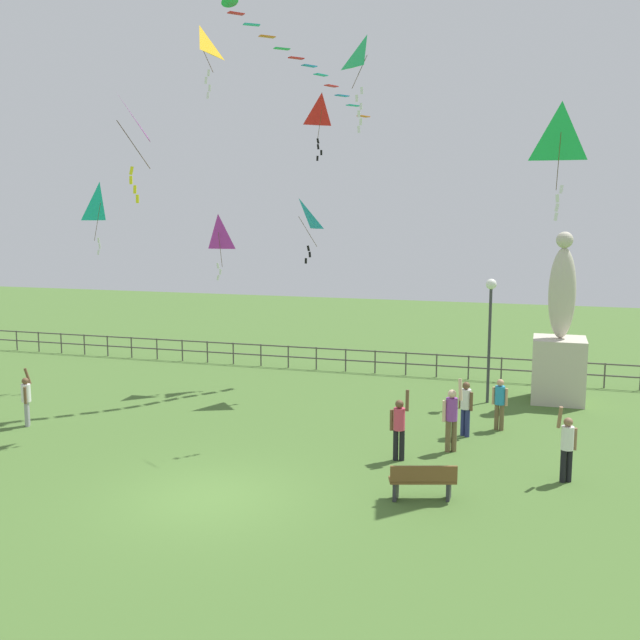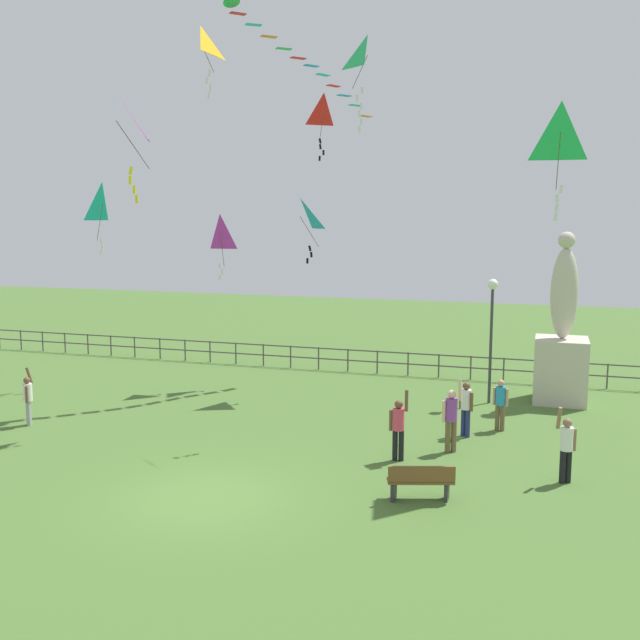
# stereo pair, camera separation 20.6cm
# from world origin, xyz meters

# --- Properties ---
(ground_plane) EXTENTS (80.00, 80.00, 0.00)m
(ground_plane) POSITION_xyz_m (0.00, 0.00, 0.00)
(ground_plane) COLOR #476B2D
(statue_monument) EXTENTS (1.75, 1.75, 5.85)m
(statue_monument) POSITION_xyz_m (7.78, 11.46, 1.82)
(statue_monument) COLOR beige
(statue_monument) RESTS_ON ground_plane
(lamppost) EXTENTS (0.36, 0.36, 4.28)m
(lamppost) POSITION_xyz_m (5.47, 10.56, 3.12)
(lamppost) COLOR #38383D
(lamppost) RESTS_ON ground_plane
(park_bench) EXTENTS (1.55, 0.83, 0.85)m
(park_bench) POSITION_xyz_m (4.70, 1.27, 0.46)
(park_bench) COLOR brown
(park_bench) RESTS_ON ground_plane
(person_0) EXTENTS (0.46, 0.29, 1.56)m
(person_0) POSITION_xyz_m (6.04, 7.36, 0.90)
(person_0) COLOR brown
(person_0) RESTS_ON ground_plane
(person_1) EXTENTS (0.54, 0.32, 2.03)m
(person_1) POSITION_xyz_m (4.90, 4.91, 1.02)
(person_1) COLOR brown
(person_1) RESTS_ON ground_plane
(person_2) EXTENTS (0.50, 0.30, 1.88)m
(person_2) POSITION_xyz_m (7.82, 3.43, 0.94)
(person_2) COLOR black
(person_2) RESTS_ON ground_plane
(person_4) EXTENTS (0.51, 0.30, 1.92)m
(person_4) POSITION_xyz_m (3.67, 3.79, 0.96)
(person_4) COLOR black
(person_4) RESTS_ON ground_plane
(person_5) EXTENTS (0.43, 0.30, 1.62)m
(person_5) POSITION_xyz_m (5.12, 6.44, 0.93)
(person_5) COLOR navy
(person_5) RESTS_ON ground_plane
(person_6) EXTENTS (0.31, 0.48, 1.77)m
(person_6) POSITION_xyz_m (-7.79, 3.59, 0.89)
(person_6) COLOR #99999E
(person_6) RESTS_ON ground_plane
(kite_0) EXTENTS (0.78, 0.53, 2.43)m
(kite_0) POSITION_xyz_m (-4.27, 10.02, 5.72)
(kite_0) COLOR #B22DB2
(kite_1) EXTENTS (0.93, 0.94, 2.74)m
(kite_1) POSITION_xyz_m (1.93, 7.02, 10.87)
(kite_1) COLOR #1EB759
(kite_2) EXTENTS (0.68, 1.18, 2.12)m
(kite_2) POSITION_xyz_m (-3.11, 6.47, 11.52)
(kite_2) COLOR yellow
(kite_4) EXTENTS (0.93, 0.90, 2.63)m
(kite_4) POSITION_xyz_m (-8.52, 9.02, 6.79)
(kite_4) COLOR #19B2B2
(kite_5) EXTENTS (0.98, 0.92, 2.50)m
(kite_5) POSITION_xyz_m (-1.22, 12.97, 10.32)
(kite_5) COLOR red
(kite_6) EXTENTS (1.16, 1.00, 2.47)m
(kite_6) POSITION_xyz_m (-2.58, 0.94, 8.51)
(kite_6) COLOR #B22DB2
(kite_7) EXTENTS (1.03, 0.90, 2.74)m
(kite_7) POSITION_xyz_m (7.37, 4.10, 8.26)
(kite_7) COLOR #1EB759
(kite_8) EXTENTS (1.08, 1.08, 2.20)m
(kite_8) POSITION_xyz_m (-1.10, 9.83, 6.30)
(kite_8) COLOR #198CD1
(streamer_kite) EXTENTS (4.42, 5.39, 4.00)m
(streamer_kite) POSITION_xyz_m (-3.23, 10.20, 13.50)
(streamer_kite) COLOR #1EB759
(waterfront_railing) EXTENTS (36.04, 0.06, 0.95)m
(waterfront_railing) POSITION_xyz_m (-0.39, 14.00, 0.62)
(waterfront_railing) COLOR #4C4742
(waterfront_railing) RESTS_ON ground_plane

